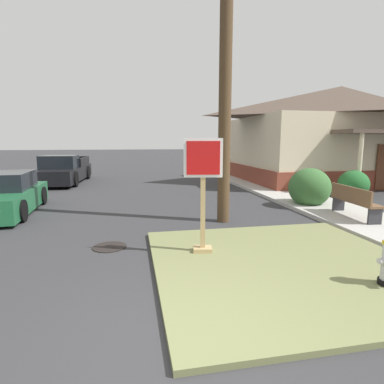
# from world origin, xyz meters

# --- Properties ---
(ground_plane) EXTENTS (160.00, 160.00, 0.00)m
(ground_plane) POSITION_xyz_m (0.00, 0.00, 0.00)
(ground_plane) COLOR #333335
(grass_corner_patch) EXTENTS (4.62, 4.53, 0.08)m
(grass_corner_patch) POSITION_xyz_m (2.19, 1.97, 0.04)
(grass_corner_patch) COLOR olive
(grass_corner_patch) RESTS_ON ground
(sidewalk_strip) EXTENTS (2.20, 19.84, 0.12)m
(sidewalk_strip) POSITION_xyz_m (5.70, 6.93, 0.06)
(sidewalk_strip) COLOR #B2AFA8
(sidewalk_strip) RESTS_ON ground
(stop_sign) EXTENTS (0.71, 0.34, 2.17)m
(stop_sign) POSITION_xyz_m (0.86, 2.76, 1.14)
(stop_sign) COLOR tan
(stop_sign) RESTS_ON grass_corner_patch
(manhole_cover) EXTENTS (0.70, 0.70, 0.02)m
(manhole_cover) POSITION_xyz_m (-0.96, 3.58, 0.01)
(manhole_cover) COLOR black
(manhole_cover) RESTS_ON ground
(parked_sedan_green) EXTENTS (2.00, 4.11, 1.25)m
(parked_sedan_green) POSITION_xyz_m (-4.34, 7.42, 0.54)
(parked_sedan_green) COLOR #1E6038
(parked_sedan_green) RESTS_ON ground
(pickup_truck_black) EXTENTS (2.23, 5.45, 1.48)m
(pickup_truck_black) POSITION_xyz_m (-4.00, 14.43, 0.62)
(pickup_truck_black) COLOR black
(pickup_truck_black) RESTS_ON ground
(street_bench) EXTENTS (0.55, 1.80, 0.85)m
(street_bench) POSITION_xyz_m (5.53, 4.53, 0.59)
(street_bench) COLOR brown
(street_bench) RESTS_ON sidewalk_strip
(utility_pole) EXTENTS (1.73, 0.33, 9.92)m
(utility_pole) POSITION_xyz_m (1.99, 5.18, 5.12)
(utility_pole) COLOR #4C3823
(utility_pole) RESTS_ON ground
(corner_house) EXTENTS (10.79, 8.37, 5.07)m
(corner_house) POSITION_xyz_m (10.62, 12.45, 2.59)
(corner_house) COLOR brown
(corner_house) RESTS_ON ground
(shrub_near_porch) EXTENTS (1.15, 1.15, 1.09)m
(shrub_near_porch) POSITION_xyz_m (7.95, 7.62, 0.54)
(shrub_near_porch) COLOR #24612C
(shrub_near_porch) RESTS_ON ground
(shrub_by_curb) EXTENTS (1.37, 1.37, 1.31)m
(shrub_by_curb) POSITION_xyz_m (5.39, 6.50, 0.66)
(shrub_by_curb) COLOR #376531
(shrub_by_curb) RESTS_ON ground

